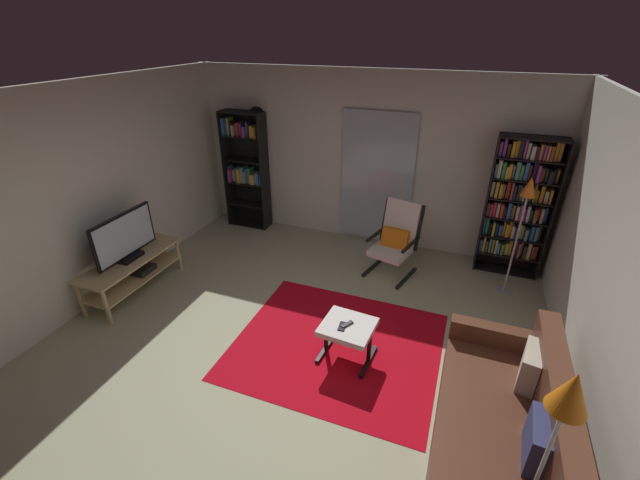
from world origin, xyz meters
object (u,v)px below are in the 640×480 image
at_px(tv_stand, 134,269).
at_px(wall_clock, 257,116).
at_px(bookshelf_near_tv, 246,164).
at_px(lounge_armchair, 396,237).
at_px(tv_remote, 347,324).
at_px(cell_phone, 342,326).
at_px(television, 125,238).
at_px(floor_lamp_by_shelf, 525,205).
at_px(ottoman, 348,330).
at_px(leather_sofa, 504,425).
at_px(floor_lamp_by_sofa, 563,413).
at_px(bookshelf_near_sofa, 518,204).

relative_size(tv_stand, wall_clock, 4.80).
xyz_separation_m(bookshelf_near_tv, lounge_armchair, (2.67, -0.66, -0.54)).
relative_size(lounge_armchair, wall_clock, 3.53).
height_order(tv_remote, cell_phone, tv_remote).
xyz_separation_m(television, floor_lamp_by_shelf, (4.52, 1.70, 0.45)).
relative_size(ottoman, wall_clock, 1.91).
bearing_deg(tv_remote, tv_stand, -153.46).
bearing_deg(wall_clock, ottoman, -48.36).
bearing_deg(bookshelf_near_tv, wall_clock, 32.79).
bearing_deg(tv_stand, wall_clock, 77.06).
xyz_separation_m(television, cell_phone, (2.89, -0.21, -0.36)).
distance_m(leather_sofa, ottoman, 1.60).
xyz_separation_m(lounge_armchair, ottoman, (-0.10, -1.87, -0.19)).
xyz_separation_m(bookshelf_near_tv, ottoman, (2.57, -2.54, -0.73)).
distance_m(bookshelf_near_tv, floor_lamp_by_sofa, 5.65).
bearing_deg(floor_lamp_by_sofa, bookshelf_near_sofa, 90.03).
height_order(lounge_armchair, tv_remote, lounge_armchair).
xyz_separation_m(tv_stand, wall_clock, (0.57, 2.48, 1.52)).
bearing_deg(bookshelf_near_tv, ottoman, -44.63).
bearing_deg(floor_lamp_by_sofa, floor_lamp_by_shelf, 89.87).
bearing_deg(lounge_armchair, floor_lamp_by_sofa, -65.22).
relative_size(lounge_armchair, ottoman, 1.84).
bearing_deg(lounge_armchair, floor_lamp_by_shelf, -0.23).
bearing_deg(wall_clock, bookshelf_near_tv, -147.21).
height_order(ottoman, cell_phone, cell_phone).
distance_m(bookshelf_near_sofa, tv_remote, 2.99).
bearing_deg(television, leather_sofa, -9.78).
xyz_separation_m(bookshelf_near_sofa, floor_lamp_by_sofa, (0.00, -3.77, 0.28)).
height_order(tv_stand, television, television).
height_order(bookshelf_near_tv, floor_lamp_by_shelf, bookshelf_near_tv).
distance_m(television, floor_lamp_by_shelf, 4.85).
distance_m(bookshelf_near_sofa, cell_phone, 3.04).
bearing_deg(television, floor_lamp_by_shelf, 20.67).
xyz_separation_m(television, bookshelf_near_tv, (0.37, 2.37, 0.29)).
relative_size(television, floor_lamp_by_shelf, 0.59).
bearing_deg(wall_clock, bookshelf_near_sofa, -2.96).
relative_size(bookshelf_near_tv, floor_lamp_by_sofa, 1.23).
bearing_deg(ottoman, bookshelf_near_sofa, 57.48).
height_order(bookshelf_near_tv, bookshelf_near_sofa, bookshelf_near_tv).
bearing_deg(television, floor_lamp_by_sofa, -18.05).
xyz_separation_m(television, wall_clock, (0.57, 2.50, 1.06)).
distance_m(ottoman, wall_clock, 3.87).
height_order(tv_remote, floor_lamp_by_sofa, floor_lamp_by_sofa).
height_order(tv_stand, floor_lamp_by_shelf, floor_lamp_by_shelf).
bearing_deg(cell_phone, wall_clock, 125.93).
height_order(television, tv_remote, television).
relative_size(bookshelf_near_tv, leather_sofa, 1.04).
relative_size(bookshelf_near_sofa, floor_lamp_by_shelf, 1.21).
relative_size(ottoman, cell_phone, 3.96).
bearing_deg(tv_remote, bookshelf_near_sofa, 87.65).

